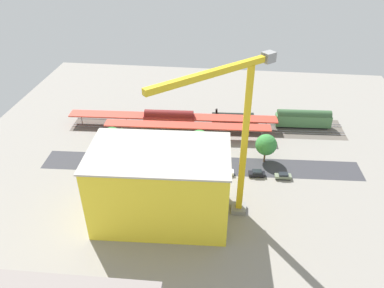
{
  "coord_description": "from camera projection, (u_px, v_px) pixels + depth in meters",
  "views": [
    {
      "loc": [
        -7.5,
        88.94,
        62.86
      ],
      "look_at": [
        2.62,
        0.59,
        5.69
      ],
      "focal_mm": 34.88,
      "sensor_mm": 36.0,
      "label": 1
    }
  ],
  "objects": [
    {
      "name": "track_rails",
      "position": [
        207.0,
        125.0,
        125.9
      ],
      "size": [
        90.35,
        11.35,
        0.12
      ],
      "color": "#9E9EA8",
      "rests_on": "ground"
    },
    {
      "name": "construction_building",
      "position": [
        161.0,
        186.0,
        84.66
      ],
      "size": [
        31.17,
        19.12,
        18.05
      ],
      "primitive_type": "cube",
      "rotation": [
        0.0,
        0.0,
        0.05
      ],
      "color": "yellow",
      "rests_on": "ground"
    },
    {
      "name": "locomotive",
      "position": [
        235.0,
        118.0,
        126.35
      ],
      "size": [
        15.65,
        3.59,
        5.21
      ],
      "color": "black",
      "rests_on": "ground"
    },
    {
      "name": "parked_car_1",
      "position": [
        257.0,
        174.0,
        102.14
      ],
      "size": [
        4.66,
        2.19,
        1.79
      ],
      "color": "black",
      "rests_on": "ground"
    },
    {
      "name": "platform_canopy_far",
      "position": [
        172.0,
        116.0,
        123.42
      ],
      "size": [
        69.11,
        7.96,
        4.03
      ],
      "color": "#C63D2D",
      "rests_on": "ground"
    },
    {
      "name": "street_tree_4",
      "position": [
        266.0,
        146.0,
        105.54
      ],
      "size": [
        4.68,
        4.68,
        7.7
      ],
      "color": "brown",
      "rests_on": "ground"
    },
    {
      "name": "street_tree_2",
      "position": [
        199.0,
        140.0,
        107.44
      ],
      "size": [
        6.25,
        6.25,
        8.76
      ],
      "color": "brown",
      "rests_on": "ground"
    },
    {
      "name": "parked_car_2",
      "position": [
        226.0,
        172.0,
        102.75
      ],
      "size": [
        4.23,
        2.23,
        1.69
      ],
      "color": "black",
      "rests_on": "ground"
    },
    {
      "name": "street_tree_3",
      "position": [
        266.0,
        145.0,
        106.0
      ],
      "size": [
        6.1,
        6.1,
        8.42
      ],
      "color": "brown",
      "rests_on": "ground"
    },
    {
      "name": "street_tree_1",
      "position": [
        112.0,
        135.0,
        110.13
      ],
      "size": [
        5.11,
        5.11,
        8.04
      ],
      "color": "brown",
      "rests_on": "ground"
    },
    {
      "name": "tower_crane",
      "position": [
        237.0,
        132.0,
        77.17
      ],
      "size": [
        22.58,
        20.91,
        38.82
      ],
      "color": "gray",
      "rests_on": "ground"
    },
    {
      "name": "construction_roof_slab",
      "position": [
        159.0,
        152.0,
        79.67
      ],
      "size": [
        31.79,
        19.74,
        0.4
      ],
      "primitive_type": "cube",
      "rotation": [
        0.0,
        0.0,
        0.05
      ],
      "color": "#ADA89E",
      "rests_on": "construction_building"
    },
    {
      "name": "parked_car_3",
      "position": [
        201.0,
        171.0,
        103.34
      ],
      "size": [
        4.09,
        1.88,
        1.74
      ],
      "color": "black",
      "rests_on": "ground"
    },
    {
      "name": "street_asphalt",
      "position": [
        200.0,
        165.0,
        106.78
      ],
      "size": [
        90.78,
        13.4,
        0.01
      ],
      "primitive_type": "cube",
      "rotation": [
        0.0,
        0.0,
        0.05
      ],
      "color": "#38383D",
      "rests_on": "ground"
    },
    {
      "name": "street_tree_5",
      "position": [
        209.0,
        145.0,
        107.54
      ],
      "size": [
        5.39,
        5.39,
        7.27
      ],
      "color": "brown",
      "rests_on": "ground"
    },
    {
      "name": "street_tree_0",
      "position": [
        122.0,
        136.0,
        110.72
      ],
      "size": [
        4.2,
        4.2,
        7.26
      ],
      "color": "brown",
      "rests_on": "ground"
    },
    {
      "name": "traffic_light",
      "position": [
        162.0,
        159.0,
        101.09
      ],
      "size": [
        0.5,
        0.36,
        7.28
      ],
      "color": "#333333",
      "rests_on": "ground"
    },
    {
      "name": "box_truck_0",
      "position": [
        146.0,
        170.0,
        102.09
      ],
      "size": [
        10.1,
        3.43,
        3.34
      ],
      "color": "black",
      "rests_on": "ground"
    },
    {
      "name": "ground_plane",
      "position": [
        201.0,
        160.0,
        109.04
      ],
      "size": [
        144.72,
        144.72,
        0.0
      ],
      "primitive_type": "plane",
      "color": "gray",
      "rests_on": "ground"
    },
    {
      "name": "rail_bed",
      "position": [
        207.0,
        125.0,
        126.0
      ],
      "size": [
        90.99,
        17.77,
        0.01
      ],
      "primitive_type": "cube",
      "rotation": [
        0.0,
        0.0,
        0.05
      ],
      "color": "#5B544C",
      "rests_on": "ground"
    },
    {
      "name": "freight_coach_far",
      "position": [
        169.0,
        119.0,
        123.12
      ],
      "size": [
        16.85,
        3.92,
        6.36
      ],
      "color": "black",
      "rests_on": "ground"
    },
    {
      "name": "passenger_coach",
      "position": [
        303.0,
        118.0,
        123.4
      ],
      "size": [
        18.26,
        3.93,
        6.29
      ],
      "color": "black",
      "rests_on": "ground"
    },
    {
      "name": "parked_car_0",
      "position": [
        283.0,
        176.0,
        101.25
      ],
      "size": [
        4.54,
        2.08,
        1.66
      ],
      "color": "black",
      "rests_on": "ground"
    },
    {
      "name": "box_truck_1",
      "position": [
        137.0,
        171.0,
        101.39
      ],
      "size": [
        9.17,
        2.35,
        3.59
      ],
      "color": "black",
      "rests_on": "ground"
    },
    {
      "name": "platform_canopy_near",
      "position": [
        187.0,
        125.0,
        117.4
      ],
      "size": [
        52.56,
        6.79,
        4.54
      ],
      "color": "#C63D2D",
      "rests_on": "ground"
    }
  ]
}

